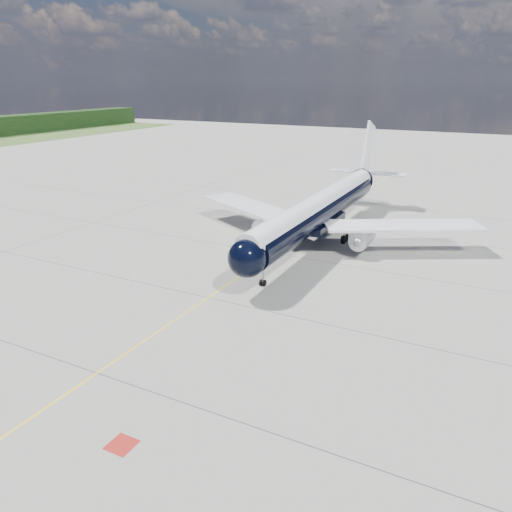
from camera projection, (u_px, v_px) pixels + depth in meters
name	position (u px, v px, depth m)	size (l,w,h in m)	color
ground	(290.00, 242.00, 65.68)	(320.00, 320.00, 0.00)	gray
taxiway_centerline	(274.00, 253.00, 61.49)	(0.16, 160.00, 0.01)	yellow
red_marking	(122.00, 445.00, 29.28)	(1.60, 1.60, 0.01)	maroon
main_airliner	(322.00, 208.00, 65.18)	(39.96, 48.53, 14.05)	black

